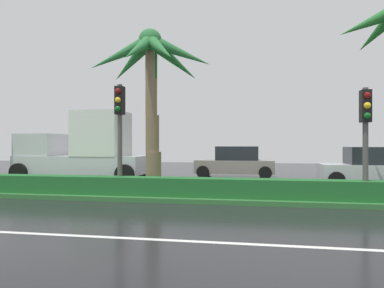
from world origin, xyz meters
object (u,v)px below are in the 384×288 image
palm_tree_mid_left (152,67)px  box_truck_lead (84,150)px  traffic_signal_median_left (120,118)px  car_in_traffic_leading (235,162)px  traffic_signal_median_right (366,123)px  car_in_traffic_second (372,167)px

palm_tree_mid_left → box_truck_lead: 6.57m
traffic_signal_median_left → car_in_traffic_leading: traffic_signal_median_left is taller
traffic_signal_median_left → traffic_signal_median_right: (7.78, -0.21, -0.25)m
traffic_signal_median_left → traffic_signal_median_right: traffic_signal_median_left is taller
traffic_signal_median_left → car_in_traffic_second: (9.67, 5.15, -1.90)m
car_in_traffic_leading → traffic_signal_median_right: bearing=116.9°
traffic_signal_median_left → car_in_traffic_leading: (3.52, 8.19, -1.90)m
traffic_signal_median_right → box_truck_lead: 12.87m
traffic_signal_median_right → car_in_traffic_second: size_ratio=0.78×
box_truck_lead → car_in_traffic_second: 13.61m
box_truck_lead → car_in_traffic_leading: size_ratio=1.49×
box_truck_lead → car_in_traffic_second: box_truck_lead is taller
palm_tree_mid_left → traffic_signal_median_right: bearing=-14.5°
box_truck_lead → palm_tree_mid_left: bearing=143.2°
car_in_traffic_second → box_truck_lead: bearing=0.4°
traffic_signal_median_right → traffic_signal_median_left: bearing=178.4°
palm_tree_mid_left → box_truck_lead: palm_tree_mid_left is taller
traffic_signal_median_right → car_in_traffic_second: traffic_signal_median_right is taller
traffic_signal_median_right → box_truck_lead: size_ratio=0.53×
palm_tree_mid_left → car_in_traffic_second: size_ratio=1.43×
traffic_signal_median_left → traffic_signal_median_right: bearing=-1.6°
car_in_traffic_leading → palm_tree_mid_left: bearing=66.3°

